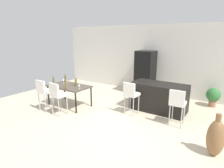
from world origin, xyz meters
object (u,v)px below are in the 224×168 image
(bar_chair_middle, at_px, (177,102))
(wine_bottle_inner, at_px, (54,81))
(dining_chair_far, at_px, (57,94))
(wine_bottle_middle, at_px, (76,82))
(potted_plant, at_px, (213,96))
(wine_bottle_end, at_px, (65,79))
(refrigerator, at_px, (145,73))
(dining_chair_near, at_px, (44,90))
(wine_glass_far, at_px, (79,85))
(wine_bottle_left, at_px, (66,85))
(dining_table, at_px, (69,87))
(kitchen_island, at_px, (159,97))
(floor_vase, at_px, (216,138))
(wine_glass_near, at_px, (67,81))
(bar_chair_left, at_px, (131,93))
(wine_glass_right, at_px, (63,80))

(bar_chair_middle, xyz_separation_m, wine_bottle_inner, (-4.19, -0.71, 0.17))
(dining_chair_far, height_order, wine_bottle_middle, dining_chair_far)
(dining_chair_far, height_order, potted_plant, dining_chair_far)
(wine_bottle_end, bearing_deg, refrigerator, 49.36)
(dining_chair_near, xyz_separation_m, potted_plant, (4.56, 3.57, -0.30))
(bar_chair_middle, bearing_deg, wine_glass_far, -168.16)
(wine_bottle_end, relative_size, wine_bottle_middle, 1.10)
(wine_bottle_left, xyz_separation_m, wine_glass_far, (0.34, 0.25, -0.01))
(wine_bottle_inner, bearing_deg, wine_bottle_left, -11.25)
(dining_table, relative_size, dining_chair_far, 1.41)
(wine_bottle_middle, height_order, wine_bottle_left, wine_bottle_left)
(kitchen_island, bearing_deg, floor_vase, -42.42)
(wine_bottle_middle, xyz_separation_m, wine_glass_near, (-0.35, -0.11, 0.01))
(bar_chair_left, distance_m, dining_table, 2.24)
(dining_chair_near, relative_size, dining_chair_far, 1.00)
(wine_glass_far, bearing_deg, floor_vase, -3.78)
(dining_table, bearing_deg, wine_bottle_end, 148.75)
(wine_bottle_left, bearing_deg, wine_bottle_middle, 93.73)
(floor_vase, bearing_deg, refrigerator, 134.06)
(wine_bottle_end, bearing_deg, dining_chair_far, -52.90)
(dining_chair_near, bearing_deg, floor_vase, 4.96)
(wine_bottle_end, bearing_deg, floor_vase, -7.44)
(dining_chair_near, relative_size, floor_vase, 1.13)
(dining_chair_near, bearing_deg, potted_plant, 38.02)
(bar_chair_middle, xyz_separation_m, wine_glass_right, (-4.05, -0.38, 0.17))
(wine_bottle_inner, relative_size, floor_vase, 0.35)
(wine_bottle_left, height_order, wine_bottle_inner, same)
(dining_table, height_order, dining_chair_near, dining_chair_near)
(wine_glass_near, xyz_separation_m, refrigerator, (1.75, 2.76, 0.06))
(dining_chair_far, distance_m, wine_bottle_inner, 1.12)
(dining_chair_far, relative_size, wine_bottle_middle, 3.63)
(dining_chair_near, height_order, wine_glass_far, dining_chair_near)
(bar_chair_middle, xyz_separation_m, wine_glass_far, (-3.02, -0.63, 0.17))
(floor_vase, bearing_deg, bar_chair_middle, 139.42)
(dining_chair_near, xyz_separation_m, wine_bottle_end, (-0.17, 1.11, 0.16))
(wine_bottle_inner, xyz_separation_m, potted_plant, (4.82, 2.94, -0.47))
(wine_bottle_left, height_order, floor_vase, wine_bottle_left)
(wine_bottle_end, xyz_separation_m, wine_glass_right, (0.06, -0.16, 0.00))
(dining_table, bearing_deg, dining_chair_far, -67.52)
(bar_chair_middle, height_order, wine_glass_right, bar_chair_middle)
(dining_table, relative_size, wine_glass_right, 8.52)
(dining_table, height_order, wine_glass_far, wine_glass_far)
(bar_chair_left, xyz_separation_m, wine_bottle_inner, (-2.77, -0.71, 0.17))
(floor_vase, bearing_deg, bar_chair_left, 160.03)
(potted_plant, bearing_deg, wine_bottle_inner, -148.57)
(bar_chair_left, height_order, dining_table, bar_chair_left)
(bar_chair_left, relative_size, potted_plant, 1.57)
(wine_glass_far, bearing_deg, dining_table, 170.53)
(dining_table, bearing_deg, wine_bottle_inner, -163.17)
(wine_bottle_left, relative_size, wine_bottle_inner, 1.00)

